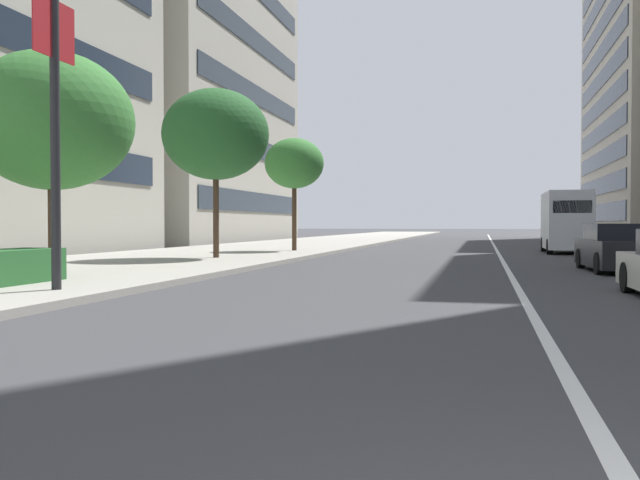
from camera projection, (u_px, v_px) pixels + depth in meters
name	position (u px, v px, depth m)	size (l,w,h in m)	color
sidewalk_right_plaza	(249.00, 250.00, 33.87)	(160.00, 9.42, 0.15)	#A39E93
lane_centre_stripe	(497.00, 250.00, 35.88)	(110.00, 0.16, 0.01)	silver
car_following_behind	(620.00, 249.00, 19.67)	(4.25, 2.03, 1.41)	black
delivery_van_ahead	(566.00, 221.00, 32.27)	(5.11, 2.06, 2.92)	silver
street_tree_near_plaza_corner	(52.00, 121.00, 16.57)	(4.00, 4.00, 5.48)	#473323
street_tree_by_lamp_post	(216.00, 135.00, 24.93)	(3.95, 3.95, 6.25)	#473323
street_tree_mid_sidewalk	(294.00, 164.00, 31.70)	(2.79, 2.79, 5.29)	#473323
office_tower_far_right_block	(127.00, 3.00, 54.47)	(24.48, 21.99, 38.68)	#B7B2A3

